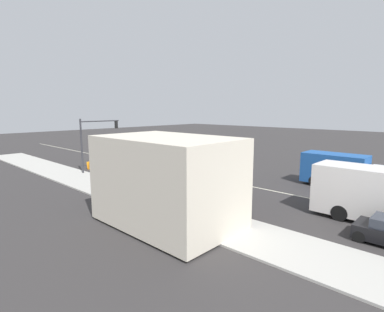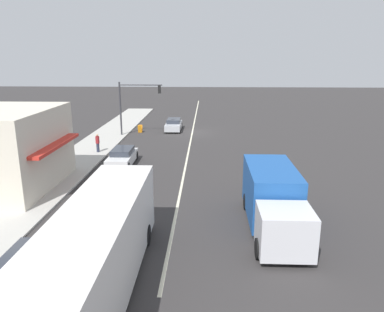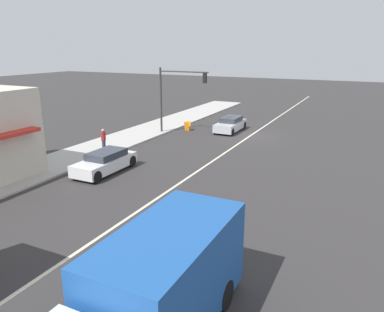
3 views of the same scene
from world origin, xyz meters
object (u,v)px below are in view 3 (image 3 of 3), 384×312
at_px(traffic_signal_main, 175,90).
at_px(delivery_truck, 152,297).
at_px(pedestrian, 104,139).
at_px(van_white, 105,162).
at_px(warning_aframe_sign, 187,126).
at_px(sedan_silver, 230,124).

xyz_separation_m(traffic_signal_main, delivery_truck, (-11.12, 21.66, -2.43)).
relative_size(traffic_signal_main, delivery_truck, 0.75).
relative_size(pedestrian, van_white, 0.37).
bearing_deg(traffic_signal_main, delivery_truck, 117.18).
xyz_separation_m(warning_aframe_sign, van_white, (-0.85, 12.86, 0.22)).
bearing_deg(pedestrian, sedan_silver, -118.31).
bearing_deg(sedan_silver, van_white, 78.92).
xyz_separation_m(pedestrian, van_white, (-2.98, 3.57, -0.32)).
distance_m(traffic_signal_main, warning_aframe_sign, 3.91).
bearing_deg(pedestrian, van_white, 129.80).
bearing_deg(delivery_truck, warning_aframe_sign, -65.15).
distance_m(warning_aframe_sign, delivery_truck, 25.85).
relative_size(warning_aframe_sign, sedan_silver, 0.20).
distance_m(warning_aframe_sign, van_white, 12.89).
height_order(warning_aframe_sign, van_white, van_white).
height_order(pedestrian, warning_aframe_sign, pedestrian).
xyz_separation_m(traffic_signal_main, pedestrian, (1.85, 7.51, -2.93)).
height_order(pedestrian, van_white, pedestrian).
distance_m(traffic_signal_main, sedan_silver, 6.03).
bearing_deg(van_white, pedestrian, -50.20).
distance_m(pedestrian, van_white, 4.66).
bearing_deg(traffic_signal_main, sedan_silver, -140.67).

